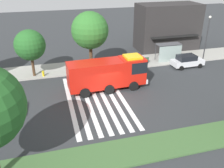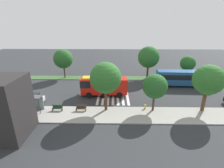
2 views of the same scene
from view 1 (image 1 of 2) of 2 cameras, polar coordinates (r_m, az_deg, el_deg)
The scene contains 14 objects.
ground_plane at distance 25.89m, azimuth -0.15°, elevation -3.26°, with size 120.00×120.00×0.00m, color #2D3033.
sidewalk at distance 34.11m, azimuth -4.33°, elevation 4.25°, with size 60.00×4.77×0.14m, color #9E9B93.
median_strip at distance 19.25m, azimuth 6.78°, elevation -14.98°, with size 60.00×3.00×0.14m, color #3D6033.
crosswalk at distance 25.55m, azimuth -3.72°, elevation -3.72°, with size 5.85×12.55×0.01m.
fire_truck at distance 26.94m, azimuth -0.51°, elevation 2.72°, with size 8.90×2.97×3.71m.
parked_car_mid at distance 35.17m, azimuth 17.24°, elevation 5.22°, with size 4.47×2.17×1.71m.
bus_stop_shelter at distance 36.18m, azimuth 13.37°, elevation 7.95°, with size 3.50×1.40×2.46m.
bench_near_shelter at distance 34.93m, azimuth 7.32°, elevation 5.55°, with size 1.60×0.50×0.90m.
bench_west_of_shelter at distance 33.73m, azimuth 1.46°, elevation 5.01°, with size 1.60×0.50×0.90m.
street_lamp at distance 37.88m, azimuth 21.46°, elevation 10.80°, with size 0.36×0.36×6.34m.
storefront_building at distance 41.89m, azimuth 12.87°, elevation 12.95°, with size 9.95×5.78×7.35m.
sidewalk_tree_center at distance 31.02m, azimuth -18.74°, elevation 8.63°, with size 3.72×3.72×5.85m.
sidewalk_tree_east at distance 31.10m, azimuth -5.21°, elevation 12.40°, with size 4.67×4.67×7.63m.
fire_hydrant at distance 31.70m, azimuth -15.86°, elevation 2.38°, with size 0.28×0.28×0.70m, color gold.
Camera 1 is at (-5.97, -21.80, 12.62)m, focal length 38.89 mm.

